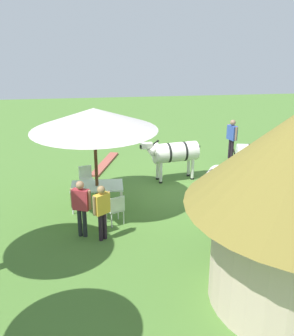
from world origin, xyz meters
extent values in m
plane|color=#4C7831|center=(0.00, 0.00, 0.00)|extent=(36.00, 36.00, 0.00)
cylinder|color=#4E2C19|center=(2.52, 1.00, 1.25)|extent=(0.10, 0.10, 2.50)
cone|color=silver|center=(2.52, 1.00, 2.83)|extent=(3.78, 3.78, 0.66)
cube|color=silver|center=(2.52, 1.00, 0.72)|extent=(1.62, 0.99, 0.04)
cylinder|color=silver|center=(1.79, 1.44, 0.35)|extent=(0.06, 0.06, 0.70)
cylinder|color=silver|center=(3.26, 1.41, 0.35)|extent=(0.06, 0.06, 0.70)
cylinder|color=silver|center=(1.77, 0.60, 0.35)|extent=(0.06, 0.06, 0.70)
cylinder|color=silver|center=(3.25, 0.57, 0.35)|extent=(0.06, 0.06, 0.70)
cube|color=silver|center=(2.87, -0.19, 0.45)|extent=(0.54, 0.53, 0.04)
cube|color=silver|center=(2.92, -0.38, 0.68)|extent=(0.43, 0.16, 0.45)
cylinder|color=silver|center=(2.63, -0.07, 0.23)|extent=(0.04, 0.04, 0.45)
cylinder|color=silver|center=(3.00, 0.03, 0.23)|extent=(0.04, 0.04, 0.45)
cylinder|color=silver|center=(2.73, -0.42, 0.23)|extent=(0.04, 0.04, 0.45)
cylinder|color=silver|center=(3.10, -0.31, 0.23)|extent=(0.04, 0.04, 0.45)
cube|color=silver|center=(2.02, 2.15, 0.45)|extent=(0.57, 0.56, 0.04)
cube|color=silver|center=(1.95, 2.32, 0.68)|extent=(0.42, 0.21, 0.45)
cylinder|color=silver|center=(2.27, 2.06, 0.23)|extent=(0.04, 0.04, 0.45)
cylinder|color=silver|center=(1.92, 1.91, 0.23)|extent=(0.04, 0.04, 0.45)
cylinder|color=silver|center=(2.13, 2.39, 0.23)|extent=(0.04, 0.04, 0.45)
cylinder|color=silver|center=(1.78, 2.24, 0.23)|extent=(0.04, 0.04, 0.45)
cylinder|color=black|center=(2.44, 3.07, 0.39)|extent=(0.11, 0.11, 0.78)
cylinder|color=black|center=(2.33, 2.98, 0.39)|extent=(0.11, 0.11, 0.78)
cube|color=gold|center=(2.38, 3.03, 1.05)|extent=(0.45, 0.41, 0.55)
cylinder|color=#9C7850|center=(2.57, 3.17, 1.07)|extent=(0.08, 0.08, 0.52)
cylinder|color=#9C7850|center=(2.19, 2.88, 1.07)|extent=(0.08, 0.08, 0.52)
sphere|color=#9C7850|center=(2.38, 3.03, 1.45)|extent=(0.21, 0.21, 0.21)
cylinder|color=#212427|center=(2.86, 2.81, 0.40)|extent=(0.12, 0.12, 0.81)
cylinder|color=#212427|center=(2.99, 2.76, 0.40)|extent=(0.12, 0.12, 0.81)
cube|color=#AF303B|center=(2.93, 2.78, 1.09)|extent=(0.48, 0.35, 0.57)
cylinder|color=#A5785A|center=(2.70, 2.87, 1.11)|extent=(0.08, 0.08, 0.54)
cylinder|color=#A5785A|center=(3.16, 2.69, 1.11)|extent=(0.08, 0.08, 0.54)
sphere|color=#A5785A|center=(2.93, 2.78, 1.51)|extent=(0.22, 0.22, 0.22)
cylinder|color=black|center=(-3.11, -2.98, 0.42)|extent=(0.12, 0.12, 0.84)
cylinder|color=black|center=(-3.05, -3.12, 0.42)|extent=(0.12, 0.12, 0.84)
cube|color=#3550AE|center=(-3.08, -3.05, 1.14)|extent=(0.36, 0.50, 0.60)
cylinder|color=#987059|center=(-3.17, -2.81, 1.16)|extent=(0.09, 0.09, 0.56)
cylinder|color=#987059|center=(-2.99, -3.29, 1.16)|extent=(0.09, 0.09, 0.56)
sphere|color=#987059|center=(-3.08, -3.05, 1.58)|extent=(0.23, 0.23, 0.23)
cylinder|color=silver|center=(-0.32, -1.03, 1.06)|extent=(1.71, 0.96, 0.69)
cylinder|color=black|center=(-0.64, -1.09, 1.06)|extent=(0.20, 0.71, 0.71)
cylinder|color=black|center=(-0.03, -0.98, 1.06)|extent=(0.20, 0.71, 0.71)
cylinder|color=silver|center=(0.48, -0.89, 1.24)|extent=(0.59, 0.40, 0.51)
cube|color=silver|center=(0.75, -0.84, 1.40)|extent=(0.43, 0.25, 0.20)
cube|color=black|center=(0.93, -0.81, 1.37)|extent=(0.14, 0.14, 0.12)
cube|color=black|center=(0.48, -0.89, 1.44)|extent=(0.37, 0.10, 0.28)
cylinder|color=silver|center=(0.25, -0.74, 0.40)|extent=(0.11, 0.11, 0.80)
cylinder|color=black|center=(0.25, -0.74, 0.03)|extent=(0.13, 0.13, 0.06)
cylinder|color=silver|center=(0.32, -1.11, 0.40)|extent=(0.11, 0.11, 0.80)
cylinder|color=black|center=(0.32, -1.11, 0.03)|extent=(0.13, 0.13, 0.06)
cylinder|color=silver|center=(-0.95, -0.95, 0.40)|extent=(0.11, 0.11, 0.80)
cylinder|color=black|center=(-0.95, -0.95, 0.03)|extent=(0.13, 0.13, 0.06)
cylinder|color=silver|center=(-0.89, -1.32, 0.40)|extent=(0.11, 0.11, 0.80)
cylinder|color=black|center=(-0.89, -1.32, 0.03)|extent=(0.13, 0.13, 0.06)
cylinder|color=black|center=(-1.16, -1.18, 0.96)|extent=(0.24, 0.09, 0.53)
cylinder|color=silver|center=(-0.86, 1.98, 1.04)|extent=(1.32, 1.61, 0.67)
cylinder|color=black|center=(-1.01, 1.72, 1.04)|extent=(0.63, 0.41, 0.68)
cylinder|color=black|center=(-0.73, 2.21, 1.04)|extent=(0.63, 0.41, 0.68)
cylinder|color=silver|center=(-0.49, 2.61, 1.22)|extent=(0.53, 0.62, 0.50)
cube|color=silver|center=(-0.35, 2.86, 1.38)|extent=(0.36, 0.44, 0.20)
cube|color=black|center=(-0.26, 3.01, 1.35)|extent=(0.16, 0.16, 0.12)
cube|color=black|center=(-0.49, 2.61, 1.42)|extent=(0.22, 0.34, 0.28)
cylinder|color=silver|center=(-0.74, 2.55, 0.40)|extent=(0.11, 0.11, 0.79)
cylinder|color=black|center=(-0.74, 2.55, 0.03)|extent=(0.13, 0.13, 0.06)
cylinder|color=silver|center=(-0.42, 2.37, 0.40)|extent=(0.11, 0.11, 0.79)
cylinder|color=black|center=(-0.42, 2.37, 0.03)|extent=(0.13, 0.13, 0.06)
cylinder|color=silver|center=(-1.30, 1.59, 0.40)|extent=(0.11, 0.11, 0.79)
cylinder|color=black|center=(-1.30, 1.59, 0.03)|extent=(0.13, 0.13, 0.06)
cylinder|color=silver|center=(-0.99, 1.40, 0.40)|extent=(0.11, 0.11, 0.79)
cylinder|color=black|center=(-0.99, 1.40, 0.03)|extent=(0.13, 0.13, 0.06)
cylinder|color=black|center=(-1.26, 1.30, 0.94)|extent=(0.16, 0.23, 0.53)
cylinder|color=silver|center=(-3.35, -0.92, 0.95)|extent=(1.58, 0.92, 0.63)
cylinder|color=black|center=(-3.06, -0.98, 0.95)|extent=(0.21, 0.65, 0.65)
cylinder|color=black|center=(-3.61, -0.87, 0.95)|extent=(0.21, 0.65, 0.65)
cylinder|color=silver|center=(-4.07, -0.77, 1.13)|extent=(0.58, 0.39, 0.49)
cube|color=silver|center=(-4.35, -0.72, 1.29)|extent=(0.43, 0.26, 0.20)
cube|color=black|center=(-4.53, -0.68, 1.26)|extent=(0.14, 0.14, 0.12)
cube|color=black|center=(-4.07, -0.77, 1.33)|extent=(0.37, 0.11, 0.28)
cylinder|color=silver|center=(-3.94, -0.98, 0.36)|extent=(0.11, 0.11, 0.71)
cylinder|color=black|center=(-3.94, -0.98, 0.03)|extent=(0.13, 0.13, 0.06)
cylinder|color=silver|center=(-3.87, -0.64, 0.36)|extent=(0.11, 0.11, 0.71)
cylinder|color=black|center=(-3.87, -0.64, 0.03)|extent=(0.13, 0.13, 0.06)
cylinder|color=silver|center=(-2.83, -1.21, 0.36)|extent=(0.11, 0.11, 0.71)
cylinder|color=black|center=(-2.83, -1.21, 0.03)|extent=(0.13, 0.13, 0.06)
cylinder|color=silver|center=(-2.76, -0.86, 0.36)|extent=(0.11, 0.11, 0.71)
cylinder|color=black|center=(-2.76, -0.86, 0.03)|extent=(0.13, 0.13, 0.06)
cylinder|color=black|center=(-2.57, -1.08, 0.85)|extent=(0.24, 0.10, 0.53)
cube|color=#A35143|center=(2.23, -2.93, 0.04)|extent=(1.22, 2.77, 0.08)
camera|label=1|loc=(2.32, 12.62, 5.57)|focal=43.13mm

